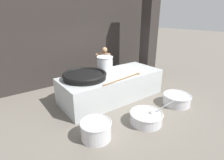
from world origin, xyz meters
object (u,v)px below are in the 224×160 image
Objects in this scene: prep_bowl_meat at (96,129)px; giant_wok_near at (85,75)px; prep_bowl_extra at (177,99)px; cook at (105,65)px; prep_bowl_vegetables at (146,117)px; stock_pot at (105,63)px.

giant_wok_near is at bearing 68.71° from prep_bowl_meat.
giant_wok_near is 1.54× the size of prep_bowl_extra.
giant_wok_near is 1.83× the size of prep_bowl_meat.
prep_bowl_extra is at bearing 93.11° from cook.
prep_bowl_vegetables is 1.38× the size of prep_bowl_meat.
prep_bowl_extra is at bearing 4.58° from prep_bowl_vegetables.
prep_bowl_meat is at bearing -111.29° from giant_wok_near.
stock_pot is 0.37× the size of cook.
prep_bowl_vegetables is 1.54m from prep_bowl_extra.
prep_bowl_meat reaches higher than prep_bowl_extra.
prep_bowl_meat is at bearing 169.04° from prep_bowl_vegetables.
cook is 2.98m from prep_bowl_extra.
giant_wok_near is 2.36× the size of stock_pot.
cook is at bearing 107.09° from prep_bowl_extra.
prep_bowl_vegetables is (-0.20, -2.18, -0.96)m from stock_pot.
cook reaches higher than stock_pot.
stock_pot is at bearing 50.47° from prep_bowl_meat.
prep_bowl_meat is at bearing 38.02° from cook.
giant_wok_near is 0.87× the size of cook.
cook is (1.43, 1.01, -0.13)m from giant_wok_near.
giant_wok_near is at bearing 142.19° from prep_bowl_extra.
prep_bowl_extra is (0.86, -2.78, -0.64)m from cook.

